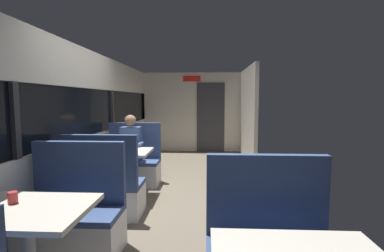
# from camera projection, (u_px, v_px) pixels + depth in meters

# --- Properties ---
(ground_plane) EXTENTS (3.30, 9.20, 0.02)m
(ground_plane) POSITION_uv_depth(u_px,v_px,m) (178.00, 203.00, 4.14)
(ground_plane) COLOR #665B4C
(carriage_window_panel_left) EXTENTS (0.09, 8.48, 2.30)m
(carriage_window_panel_left) POSITION_uv_depth(u_px,v_px,m) (79.00, 128.00, 4.11)
(carriage_window_panel_left) COLOR beige
(carriage_window_panel_left) RESTS_ON ground_plane
(carriage_end_bulkhead) EXTENTS (2.90, 0.11, 2.30)m
(carriage_end_bulkhead) POSITION_uv_depth(u_px,v_px,m) (194.00, 113.00, 8.20)
(carriage_end_bulkhead) COLOR beige
(carriage_end_bulkhead) RESTS_ON ground_plane
(carriage_aisle_panel_right) EXTENTS (0.08, 2.40, 2.30)m
(carriage_aisle_panel_right) POSITION_uv_depth(u_px,v_px,m) (248.00, 115.00, 6.94)
(carriage_aisle_panel_right) COLOR beige
(carriage_aisle_panel_right) RESTS_ON ground_plane
(dining_table_near_window) EXTENTS (0.90, 0.70, 0.74)m
(dining_table_near_window) POSITION_uv_depth(u_px,v_px,m) (27.00, 221.00, 2.05)
(dining_table_near_window) COLOR #9E9EA3
(dining_table_near_window) RESTS_ON ground_plane
(bench_near_window_facing_entry) EXTENTS (0.95, 0.50, 1.10)m
(bench_near_window_facing_entry) POSITION_uv_depth(u_px,v_px,m) (74.00, 221.00, 2.77)
(bench_near_window_facing_entry) COLOR silver
(bench_near_window_facing_entry) RESTS_ON ground_plane
(dining_table_mid_window) EXTENTS (0.90, 0.70, 0.74)m
(dining_table_mid_window) POSITION_uv_depth(u_px,v_px,m) (121.00, 157.00, 4.31)
(dining_table_mid_window) COLOR #9E9EA3
(dining_table_mid_window) RESTS_ON ground_plane
(bench_mid_window_facing_end) EXTENTS (0.95, 0.50, 1.10)m
(bench_mid_window_facing_end) POSITION_uv_depth(u_px,v_px,m) (105.00, 192.00, 3.64)
(bench_mid_window_facing_end) COLOR silver
(bench_mid_window_facing_end) RESTS_ON ground_plane
(bench_mid_window_facing_entry) EXTENTS (0.95, 0.50, 1.10)m
(bench_mid_window_facing_entry) POSITION_uv_depth(u_px,v_px,m) (133.00, 166.00, 5.03)
(bench_mid_window_facing_entry) COLOR silver
(bench_mid_window_facing_entry) RESTS_ON ground_plane
(seated_passenger) EXTENTS (0.47, 0.55, 1.26)m
(seated_passenger) POSITION_uv_depth(u_px,v_px,m) (132.00, 156.00, 4.94)
(seated_passenger) COLOR #26262D
(seated_passenger) RESTS_ON ground_plane
(coffee_cup_primary) EXTENTS (0.07, 0.07, 0.09)m
(coffee_cup_primary) POSITION_uv_depth(u_px,v_px,m) (13.00, 198.00, 2.12)
(coffee_cup_primary) COLOR #B23333
(coffee_cup_primary) RESTS_ON dining_table_near_window
(coffee_cup_secondary) EXTENTS (0.07, 0.07, 0.09)m
(coffee_cup_secondary) POSITION_uv_depth(u_px,v_px,m) (130.00, 148.00, 4.30)
(coffee_cup_secondary) COLOR #B23333
(coffee_cup_secondary) RESTS_ON dining_table_mid_window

